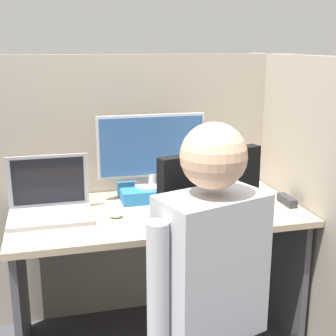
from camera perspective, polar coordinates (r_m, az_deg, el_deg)
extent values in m
cube|color=gray|center=(2.60, -3.11, -2.43)|extent=(1.89, 0.04, 1.45)
cube|color=gray|center=(2.46, 15.65, -3.99)|extent=(0.04, 1.31, 1.45)
cube|color=tan|center=(2.27, -1.28, -5.43)|extent=(1.39, 0.68, 0.03)
cube|color=#4C4C51|center=(2.38, -17.43, -14.78)|extent=(0.03, 0.58, 0.69)
cube|color=#4C4C51|center=(2.63, 13.17, -11.45)|extent=(0.03, 0.58, 0.69)
cube|color=#236BAD|center=(2.42, -1.96, -2.90)|extent=(0.33, 0.23, 0.07)
cylinder|color=#B2B2B7|center=(2.41, -1.97, -2.03)|extent=(0.18, 0.18, 0.01)
cylinder|color=#B2B2B7|center=(2.40, -1.98, -1.29)|extent=(0.04, 0.04, 0.05)
cube|color=#B2B2B7|center=(2.37, -2.04, 2.76)|extent=(0.55, 0.02, 0.32)
cube|color=#2D5184|center=(2.35, -1.97, 2.69)|extent=(0.53, 0.00, 0.29)
cube|color=#99999E|center=(2.21, -14.12, -5.80)|extent=(0.38, 0.26, 0.02)
cube|color=silver|center=(2.22, -14.14, -5.36)|extent=(0.32, 0.14, 0.00)
cube|color=#99999E|center=(2.27, -14.38, -1.54)|extent=(0.38, 0.03, 0.26)
cube|color=black|center=(2.27, -14.37, -1.57)|extent=(0.33, 0.02, 0.23)
ellipsoid|color=silver|center=(2.17, -6.38, -5.65)|extent=(0.06, 0.06, 0.03)
cube|color=#2D2D33|center=(2.40, 14.29, -3.84)|extent=(0.04, 0.14, 0.04)
cone|color=orange|center=(2.06, 1.00, -6.54)|extent=(0.04, 0.10, 0.04)
cylinder|color=green|center=(2.12, 0.54, -5.93)|extent=(0.02, 0.02, 0.02)
cube|color=black|center=(1.81, 5.09, -8.51)|extent=(0.43, 0.18, 0.68)
cube|color=#B2B2B7|center=(1.56, 5.37, -11.79)|extent=(0.38, 0.29, 0.49)
sphere|color=#D8A884|center=(1.44, 5.72, 1.46)|extent=(0.21, 0.21, 0.21)
cylinder|color=#B2B2B7|center=(1.46, -1.22, -13.76)|extent=(0.07, 0.07, 0.39)
cylinder|color=#B2B2B7|center=(1.69, 10.99, -9.96)|extent=(0.07, 0.07, 0.39)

